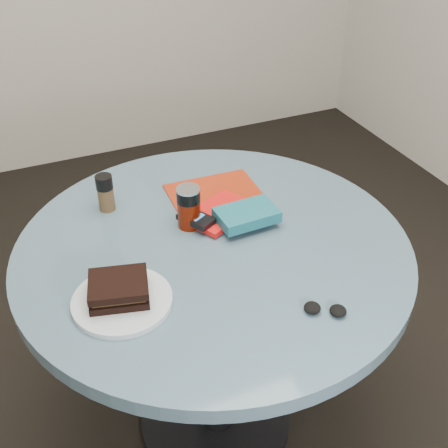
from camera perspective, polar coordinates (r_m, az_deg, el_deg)
name	(u,v)px	position (r m, az deg, el deg)	size (l,w,h in m)	color
ground	(216,423)	(1.97, -0.85, -19.54)	(4.00, 4.00, 0.00)	black
table	(214,291)	(1.52, -1.04, -6.81)	(1.00, 1.00, 0.75)	black
plate	(122,301)	(1.27, -10.30, -7.69)	(0.22, 0.22, 0.01)	silver
sandwich	(119,289)	(1.25, -10.65, -6.50)	(0.15, 0.14, 0.05)	black
soda_can	(189,207)	(1.45, -3.60, 1.71)	(0.07, 0.07, 0.12)	#581204
pepper_grinder	(105,193)	(1.55, -11.95, 3.15)	(0.06, 0.06, 0.10)	#4B3620
magazine	(215,193)	(1.61, -0.96, 3.13)	(0.26, 0.19, 0.00)	maroon
red_book	(220,213)	(1.51, -0.44, 1.15)	(0.18, 0.12, 0.01)	red
novel	(247,215)	(1.46, 2.32, 0.93)	(0.16, 0.10, 0.03)	#155765
mp3_player	(196,219)	(1.46, -2.85, 0.54)	(0.09, 0.11, 0.02)	black
headphones	(325,309)	(1.24, 10.23, -8.53)	(0.10, 0.08, 0.02)	black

